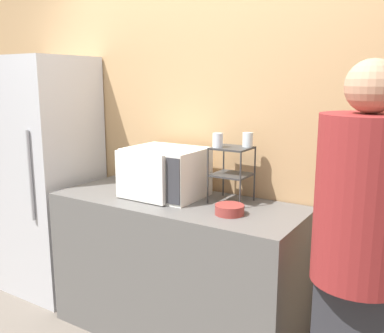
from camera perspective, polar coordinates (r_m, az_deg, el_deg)
The scene contains 9 objects.
wall_back at distance 2.96m, azimuth 1.70°, elevation 4.15°, with size 8.00×0.06×2.60m.
counter at distance 2.89m, azimuth -2.15°, elevation -13.33°, with size 1.64×0.65×0.93m.
microwave at distance 2.79m, azimuth -3.68°, elevation -0.78°, with size 0.48×0.42×0.32m.
dish_rack at distance 2.64m, azimuth 5.31°, elevation 0.47°, with size 0.23×0.21×0.35m.
glass_front_left at distance 2.60m, azimuth 3.45°, elevation 3.52°, with size 0.06×0.06×0.09m.
glass_back_right at distance 2.64m, azimuth 7.43°, elevation 3.56°, with size 0.06×0.06×0.09m.
bowl at distance 2.45m, azimuth 5.03°, elevation -5.76°, with size 0.17×0.17×0.06m.
person at distance 2.04m, azimuth 21.45°, elevation -9.35°, with size 0.41×0.41×1.77m.
refrigerator at distance 3.56m, azimuth -18.52°, elevation -1.32°, with size 0.66×0.63×1.85m.
Camera 1 is at (1.49, -1.84, 1.68)m, focal length 40.00 mm.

